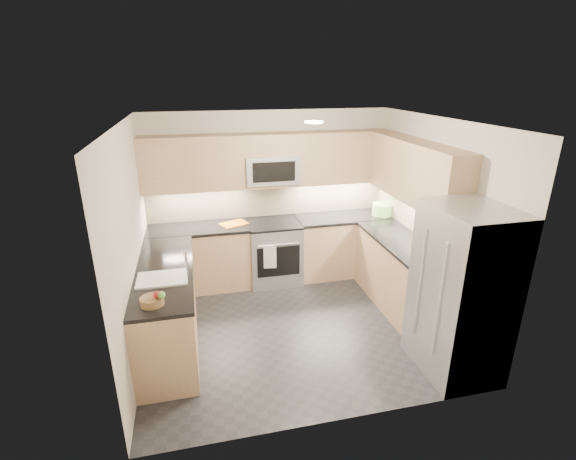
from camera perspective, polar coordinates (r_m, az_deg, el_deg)
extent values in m
cube|color=#25252A|center=(5.40, 0.87, -12.80)|extent=(3.60, 3.20, 0.00)
cube|color=beige|center=(4.54, 1.04, 14.61)|extent=(3.60, 3.20, 0.02)
cube|color=beige|center=(6.32, -2.59, 4.72)|extent=(3.60, 0.02, 2.50)
cube|color=beige|center=(3.45, 7.51, -9.55)|extent=(3.60, 0.02, 2.50)
cube|color=beige|center=(4.75, -20.63, -2.04)|extent=(0.02, 3.20, 2.50)
cube|color=beige|center=(5.53, 19.37, 1.22)|extent=(0.02, 3.20, 2.50)
cube|color=tan|center=(6.21, -11.90, -3.86)|extent=(1.42, 0.60, 0.90)
cube|color=tan|center=(6.59, 7.38, -2.13)|extent=(1.42, 0.60, 0.90)
cube|color=tan|center=(5.80, 15.14, -5.98)|extent=(0.60, 1.70, 0.90)
cube|color=tan|center=(5.06, -16.09, -10.18)|extent=(0.60, 2.00, 0.90)
cube|color=black|center=(6.03, -12.22, 0.21)|extent=(1.42, 0.63, 0.04)
cube|color=black|center=(6.42, 7.57, 1.75)|extent=(1.42, 0.63, 0.04)
cube|color=black|center=(5.61, 15.58, -1.68)|extent=(0.63, 1.70, 0.04)
cube|color=black|center=(4.85, -16.63, -5.38)|extent=(0.63, 2.00, 0.04)
cube|color=tan|center=(6.02, -2.36, 9.56)|extent=(3.60, 0.35, 0.75)
cube|color=tan|center=(5.51, 17.02, 7.67)|extent=(0.35, 1.95, 0.75)
cube|color=tan|center=(6.33, -2.57, 4.23)|extent=(3.60, 0.01, 0.51)
cube|color=tan|center=(5.90, 17.01, 2.13)|extent=(0.01, 2.30, 0.51)
cube|color=#999CA0|center=(6.28, -1.92, -3.06)|extent=(0.76, 0.65, 0.91)
cube|color=black|center=(6.11, -1.97, 0.90)|extent=(0.76, 0.65, 0.03)
cube|color=black|center=(5.99, -1.30, -4.33)|extent=(0.62, 0.02, 0.45)
cylinder|color=#B2B5BA|center=(5.86, -1.28, -2.02)|extent=(0.60, 0.02, 0.02)
cube|color=#ABAFB3|center=(6.02, -2.30, 8.35)|extent=(0.76, 0.40, 0.40)
cube|color=black|center=(5.82, -1.91, 7.94)|extent=(0.60, 0.01, 0.28)
cube|color=#9DA1A4|center=(4.61, 22.60, -7.87)|extent=(0.70, 0.90, 1.80)
cylinder|color=#B2B5BA|center=(4.26, 19.95, -9.12)|extent=(0.02, 0.02, 1.20)
cylinder|color=#B2B5BA|center=(4.52, 17.54, -7.01)|extent=(0.02, 0.02, 1.20)
cube|color=white|center=(4.64, -16.71, -7.15)|extent=(0.52, 0.38, 0.16)
cylinder|color=silver|center=(4.54, -13.69, -4.66)|extent=(0.03, 0.03, 0.28)
cylinder|color=#7CC655|center=(6.55, 12.78, 2.77)|extent=(0.35, 0.35, 0.18)
cube|color=#C16712|center=(6.06, -7.42, 0.85)|extent=(0.45, 0.39, 0.01)
cylinder|color=olive|center=(4.15, -18.10, -9.23)|extent=(0.28, 0.28, 0.08)
sphere|color=#AB1319|center=(4.08, -17.48, -8.44)|extent=(0.07, 0.07, 0.07)
sphere|color=#63A547|center=(4.06, -16.94, -8.52)|extent=(0.07, 0.07, 0.07)
cube|color=white|center=(5.89, -2.48, -3.73)|extent=(0.18, 0.04, 0.34)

